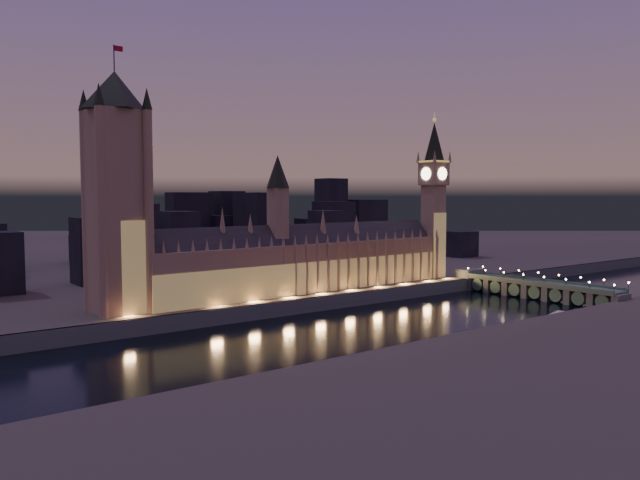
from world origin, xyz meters
TOP-DOWN VIEW (x-y plane):
  - ground_plane at (0.00, 0.00)m, footprint 2000.00×2000.00m
  - north_bank at (0.00, 520.00)m, footprint 2000.00×960.00m
  - embankment_wall at (0.00, 41.00)m, footprint 2000.00×2.50m
  - palace_of_westminster at (-0.29, 61.74)m, footprint 202.00×27.77m
  - victoria_tower at (-110.00, 61.93)m, footprint 31.68×31.68m
  - elizabeth_tower at (108.00, 61.93)m, footprint 18.00×18.00m
  - westminster_bridge at (126.53, -3.46)m, footprint 16.83×113.00m
  - river_boat at (66.53, -58.00)m, footprint 47.71×21.82m
  - city_backdrop at (32.91, 247.67)m, footprint 464.42×215.63m

SIDE VIEW (x-z plane):
  - ground_plane at x=0.00m, z-range 0.00..0.00m
  - river_boat at x=66.53m, z-range -0.69..3.81m
  - north_bank at x=0.00m, z-range 0.00..8.00m
  - embankment_wall at x=0.00m, z-range 0.00..8.00m
  - westminster_bridge at x=126.53m, z-range -1.95..13.95m
  - palace_of_westminster at x=-0.29m, z-range -12.63..65.37m
  - city_backdrop at x=32.91m, z-range -12.23..74.87m
  - victoria_tower at x=-110.00m, z-range 7.60..132.87m
  - elizabeth_tower at x=108.00m, z-range 14.49..126.24m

